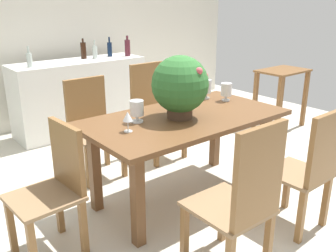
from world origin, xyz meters
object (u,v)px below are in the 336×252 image
object	(u,v)px
wine_glass	(128,117)
wine_bottle_green	(29,59)
side_table	(282,85)
wine_bottle_clear	(95,52)
dining_table	(185,128)
crystal_vase_left	(226,90)
chair_head_end	(56,184)
wine_bottle_tall	(83,50)
crystal_vase_center_near	(137,109)
chair_near_right	(310,167)
chair_near_left	(243,198)
crystal_vase_right	(206,87)
wine_bottle_dark	(127,47)
kitchen_counter	(80,96)
wine_bottle_amber	(110,49)
chair_far_right	(153,107)
flower_centerpiece	(180,86)
chair_far_left	(91,123)

from	to	relation	value
wine_glass	wine_bottle_green	world-z (taller)	wine_bottle_green
side_table	wine_bottle_clear	bearing A→B (deg)	139.81
dining_table	wine_glass	bearing A→B (deg)	-177.62
crystal_vase_left	chair_head_end	bearing A→B (deg)	-176.37
wine_bottle_tall	wine_bottle_clear	bearing A→B (deg)	-36.09
crystal_vase_center_near	wine_glass	xyz separation A→B (m)	(-0.18, -0.14, 0.00)
chair_near_right	chair_near_left	size ratio (longest dim) A/B	0.92
crystal_vase_right	wine_bottle_dark	distance (m)	1.91
crystal_vase_center_near	crystal_vase_right	bearing A→B (deg)	10.54
kitchen_counter	wine_bottle_amber	xyz separation A→B (m)	(0.51, 0.05, 0.57)
chair_far_right	wine_bottle_dark	bearing A→B (deg)	68.97
crystal_vase_center_near	side_table	world-z (taller)	crystal_vase_center_near
chair_head_end	wine_bottle_tall	xyz separation A→B (m)	(1.42, 2.32, 0.54)
wine_bottle_green	chair_near_left	bearing A→B (deg)	-87.68
wine_bottle_dark	chair_far_right	bearing A→B (deg)	-111.28
flower_centerpiece	crystal_vase_center_near	size ratio (longest dim) A/B	2.91
crystal_vase_left	wine_bottle_clear	size ratio (longest dim) A/B	0.72
chair_near_right	wine_glass	size ratio (longest dim) A/B	6.24
flower_centerpiece	crystal_vase_center_near	bearing A→B (deg)	158.83
wine_glass	wine_bottle_clear	xyz separation A→B (m)	(0.97, 2.27, 0.15)
wine_bottle_dark	dining_table	bearing A→B (deg)	-111.47
wine_bottle_tall	chair_near_right	bearing A→B (deg)	-87.96
chair_far_left	crystal_vase_left	bearing A→B (deg)	-38.68
wine_glass	wine_bottle_dark	bearing A→B (deg)	56.84
chair_head_end	flower_centerpiece	bearing A→B (deg)	85.76
chair_far_right	wine_glass	world-z (taller)	chair_far_right
chair_near_left	crystal_vase_right	distance (m)	1.60
chair_head_end	wine_bottle_amber	distance (m)	2.94
chair_head_end	wine_bottle_green	world-z (taller)	wine_bottle_green
chair_near_left	kitchen_counter	distance (m)	3.24
chair_near_right	chair_far_right	world-z (taller)	chair_far_right
chair_head_end	crystal_vase_left	size ratio (longest dim) A/B	5.35
dining_table	crystal_vase_right	world-z (taller)	crystal_vase_right
chair_near_right	crystal_vase_center_near	distance (m)	1.37
chair_near_right	kitchen_counter	distance (m)	3.19
dining_table	wine_bottle_clear	size ratio (longest dim) A/B	7.16
crystal_vase_left	chair_far_right	bearing A→B (deg)	105.97
chair_far_left	crystal_vase_right	bearing A→B (deg)	-34.84
chair_head_end	wine_bottle_green	distance (m)	2.29
chair_far_left	chair_near_left	world-z (taller)	chair_near_left
crystal_vase_right	kitchen_counter	bearing A→B (deg)	101.89
wine_glass	wine_bottle_amber	world-z (taller)	wine_bottle_amber
crystal_vase_left	kitchen_counter	world-z (taller)	same
wine_bottle_tall	wine_bottle_green	size ratio (longest dim) A/B	1.09
chair_near_right	chair_far_right	bearing A→B (deg)	-90.59
flower_centerpiece	chair_near_right	bearing A→B (deg)	-64.39
flower_centerpiece	kitchen_counter	world-z (taller)	flower_centerpiece
crystal_vase_center_near	side_table	bearing A→B (deg)	10.73
wine_bottle_dark	chair_near_right	bearing A→B (deg)	-98.51
side_table	chair_near_left	bearing A→B (deg)	-149.16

